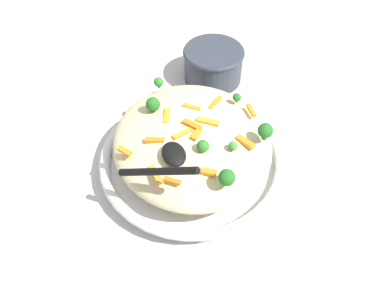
{
  "coord_description": "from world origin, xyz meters",
  "views": [
    {
      "loc": [
        -0.47,
        0.16,
        0.63
      ],
      "look_at": [
        0.0,
        0.0,
        0.07
      ],
      "focal_mm": 36.38,
      "sensor_mm": 36.0,
      "label": 1
    }
  ],
  "objects": [
    {
      "name": "ground_plane",
      "position": [
        0.0,
        0.0,
        0.0
      ],
      "size": [
        2.4,
        2.4,
        0.0
      ],
      "primitive_type": "plane",
      "color": "beige"
    },
    {
      "name": "carrot_piece_11",
      "position": [
        -0.1,
        0.07,
        0.12
      ],
      "size": [
        0.02,
        0.03,
        0.01
      ],
      "primitive_type": "cube",
      "rotation": [
        0.0,
        0.0,
        0.9
      ],
      "color": "orange",
      "rests_on": "pasta_mound"
    },
    {
      "name": "broccoli_floret_6",
      "position": [
        -0.06,
        0.0,
        0.13
      ],
      "size": [
        0.02,
        0.02,
        0.02
      ],
      "color": "#296820",
      "rests_on": "pasta_mound"
    },
    {
      "name": "broccoli_floret_2",
      "position": [
        -0.07,
        -0.05,
        0.13
      ],
      "size": [
        0.02,
        0.02,
        0.02
      ],
      "color": "#377928",
      "rests_on": "pasta_mound"
    },
    {
      "name": "broccoli_floret_5",
      "position": [
        0.07,
        0.05,
        0.13
      ],
      "size": [
        0.03,
        0.03,
        0.03
      ],
      "color": "#205B1C",
      "rests_on": "pasta_mound"
    },
    {
      "name": "carrot_piece_13",
      "position": [
        -0.02,
        0.13,
        0.12
      ],
      "size": [
        0.03,
        0.02,
        0.01
      ],
      "primitive_type": "cube",
      "rotation": [
        0.0,
        0.0,
        3.79
      ],
      "color": "orange",
      "rests_on": "pasta_mound"
    },
    {
      "name": "carrot_piece_5",
      "position": [
        0.01,
        -0.12,
        0.12
      ],
      "size": [
        0.03,
        0.01,
        0.01
      ],
      "primitive_type": "cube",
      "rotation": [
        0.0,
        0.0,
        6.26
      ],
      "color": "orange",
      "rests_on": "pasta_mound"
    },
    {
      "name": "carrot_piece_8",
      "position": [
        0.05,
        -0.06,
        0.12
      ],
      "size": [
        0.03,
        0.04,
        0.01
      ],
      "primitive_type": "cube",
      "rotation": [
        0.0,
        0.0,
        5.37
      ],
      "color": "orange",
      "rests_on": "pasta_mound"
    },
    {
      "name": "pasta_mound",
      "position": [
        0.0,
        0.0,
        0.08
      ],
      "size": [
        0.32,
        0.3,
        0.08
      ],
      "primitive_type": "ellipsoid",
      "color": "beige",
      "rests_on": "serving_bowl"
    },
    {
      "name": "carrot_piece_4",
      "position": [
        0.05,
        -0.02,
        0.12
      ],
      "size": [
        0.03,
        0.03,
        0.01
      ],
      "primitive_type": "cube",
      "rotation": [
        0.0,
        0.0,
        3.99
      ],
      "color": "orange",
      "rests_on": "pasta_mound"
    },
    {
      "name": "carrot_piece_7",
      "position": [
        0.04,
        0.03,
        0.12
      ],
      "size": [
        0.04,
        0.02,
        0.01
      ],
      "primitive_type": "cube",
      "rotation": [
        0.0,
        0.0,
        5.92
      ],
      "color": "orange",
      "rests_on": "pasta_mound"
    },
    {
      "name": "carrot_piece_9",
      "position": [
        -0.0,
        -0.03,
        0.12
      ],
      "size": [
        0.03,
        0.04,
        0.01
      ],
      "primitive_type": "cube",
      "rotation": [
        0.0,
        0.0,
        4.09
      ],
      "color": "orange",
      "rests_on": "pasta_mound"
    },
    {
      "name": "broccoli_floret_3",
      "position": [
        -0.13,
        -0.01,
        0.13
      ],
      "size": [
        0.03,
        0.03,
        0.03
      ],
      "color": "#205B1C",
      "rests_on": "pasta_mound"
    },
    {
      "name": "carrot_piece_1",
      "position": [
        0.0,
        0.0,
        0.13
      ],
      "size": [
        0.04,
        0.03,
        0.01
      ],
      "primitive_type": "cube",
      "rotation": [
        0.0,
        0.0,
        0.66
      ],
      "color": "orange",
      "rests_on": "pasta_mound"
    },
    {
      "name": "serving_bowl",
      "position": [
        0.0,
        0.0,
        0.02
      ],
      "size": [
        0.37,
        0.37,
        0.04
      ],
      "color": "silver",
      "rests_on": "ground_plane"
    },
    {
      "name": "broccoli_floret_4",
      "position": [
        -0.06,
        -0.11,
        0.13
      ],
      "size": [
        0.03,
        0.03,
        0.03
      ],
      "color": "#205B1C",
      "rests_on": "pasta_mound"
    },
    {
      "name": "carrot_piece_12",
      "position": [
        -0.11,
        0.01,
        0.12
      ],
      "size": [
        0.02,
        0.03,
        0.01
      ],
      "primitive_type": "cube",
      "rotation": [
        0.0,
        0.0,
        4.13
      ],
      "color": "orange",
      "rests_on": "pasta_mound"
    },
    {
      "name": "broccoli_floret_0",
      "position": [
        0.04,
        -0.11,
        0.13
      ],
      "size": [
        0.02,
        0.02,
        0.02
      ],
      "color": "#205B1C",
      "rests_on": "pasta_mound"
    },
    {
      "name": "carrot_piece_6",
      "position": [
        -0.06,
        -0.08,
        0.12
      ],
      "size": [
        0.04,
        0.03,
        0.01
      ],
      "primitive_type": "cube",
      "rotation": [
        0.0,
        0.0,
        3.6
      ],
      "color": "orange",
      "rests_on": "pasta_mound"
    },
    {
      "name": "companion_bowl",
      "position": [
        0.26,
        -0.14,
        0.05
      ],
      "size": [
        0.15,
        0.15,
        0.08
      ],
      "color": "#333842",
      "rests_on": "ground_plane"
    },
    {
      "name": "carrot_piece_2",
      "position": [
        -0.01,
        0.02,
        0.12
      ],
      "size": [
        0.02,
        0.04,
        0.01
      ],
      "primitive_type": "cube",
      "rotation": [
        0.0,
        0.0,
        4.96
      ],
      "color": "orange",
      "rests_on": "pasta_mound"
    },
    {
      "name": "carrot_piece_10",
      "position": [
        -0.01,
        0.07,
        0.12
      ],
      "size": [
        0.02,
        0.04,
        0.01
      ],
      "primitive_type": "cube",
      "rotation": [
        0.0,
        0.0,
        4.36
      ],
      "color": "orange",
      "rests_on": "pasta_mound"
    },
    {
      "name": "carrot_piece_3",
      "position": [
        -0.08,
        0.09,
        0.12
      ],
      "size": [
        0.04,
        0.02,
        0.01
      ],
      "primitive_type": "cube",
      "rotation": [
        0.0,
        0.0,
        0.13
      ],
      "color": "orange",
      "rests_on": "pasta_mound"
    },
    {
      "name": "broccoli_floret_1",
      "position": [
        0.13,
        0.03,
        0.13
      ],
      "size": [
        0.02,
        0.02,
        0.02
      ],
      "color": "#296820",
      "rests_on": "pasta_mound"
    },
    {
      "name": "serving_spoon",
      "position": [
        -0.07,
        0.07,
        0.14
      ],
      "size": [
        0.13,
        0.12,
        0.08
      ],
      "color": "black",
      "rests_on": "pasta_mound"
    },
    {
      "name": "carrot_piece_0",
      "position": [
        -0.02,
        0.0,
        0.13
      ],
      "size": [
        0.03,
        0.03,
        0.01
      ],
      "primitive_type": "cube",
      "rotation": [
        0.0,
        0.0,
        5.47
      ],
      "color": "orange",
      "rests_on": "pasta_mound"
    }
  ]
}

